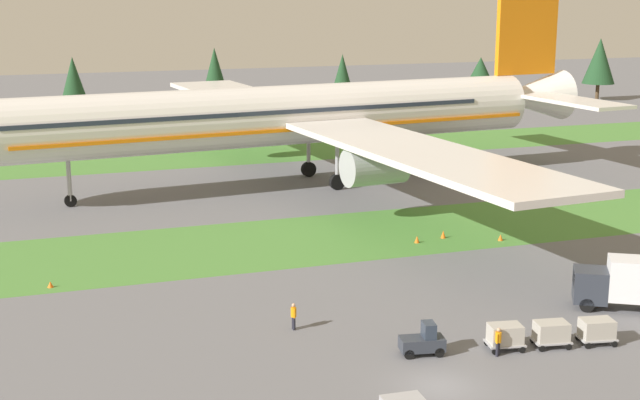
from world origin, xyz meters
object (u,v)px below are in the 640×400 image
at_px(taxiway_marker_1, 443,234).
at_px(catering_truck, 628,282).
at_px(cargo_dolly_third, 597,329).
at_px(ground_crew_marshaller, 294,315).
at_px(airliner, 305,114).
at_px(ground_crew_loader, 498,341).
at_px(taxiway_marker_0, 417,239).
at_px(cargo_dolly_lead, 505,335).
at_px(baggage_tug, 423,341).
at_px(taxiway_marker_3, 500,237).
at_px(taxiway_marker_2, 50,284).
at_px(cargo_dolly_second, 551,332).

bearing_deg(taxiway_marker_1, catering_truck, -79.76).
height_order(cargo_dolly_third, ground_crew_marshaller, ground_crew_marshaller).
bearing_deg(airliner, catering_truck, -175.10).
distance_m(ground_crew_loader, taxiway_marker_0, 24.23).
bearing_deg(cargo_dolly_third, catering_truck, -41.68).
xyz_separation_m(cargo_dolly_lead, cargo_dolly_third, (5.71, -1.01, 0.00)).
relative_size(baggage_tug, cargo_dolly_lead, 1.15).
xyz_separation_m(taxiway_marker_1, taxiway_marker_3, (4.31, -2.27, -0.07)).
bearing_deg(taxiway_marker_2, catering_truck, -25.43).
bearing_deg(taxiway_marker_1, airliner, 100.53).
xyz_separation_m(cargo_dolly_third, taxiway_marker_1, (1.90, 24.45, -0.58)).
xyz_separation_m(catering_truck, taxiway_marker_3, (0.68, 17.82, -1.69)).
xyz_separation_m(cargo_dolly_third, taxiway_marker_0, (-0.88, 23.83, -0.62)).
distance_m(cargo_dolly_second, taxiway_marker_0, 23.42).
xyz_separation_m(cargo_dolly_second, taxiway_marker_1, (4.76, 23.95, -0.58)).
relative_size(cargo_dolly_third, taxiway_marker_1, 3.59).
height_order(cargo_dolly_lead, taxiway_marker_2, cargo_dolly_lead).
bearing_deg(cargo_dolly_lead, baggage_tug, 90.00).
distance_m(cargo_dolly_lead, ground_crew_marshaller, 13.11).
relative_size(cargo_dolly_second, ground_crew_marshaller, 1.40).
bearing_deg(taxiway_marker_2, baggage_tug, -44.36).
height_order(airliner, catering_truck, airliner).
height_order(taxiway_marker_2, taxiway_marker_3, taxiway_marker_3).
height_order(baggage_tug, catering_truck, catering_truck).
distance_m(taxiway_marker_0, taxiway_marker_3, 7.27).
bearing_deg(taxiway_marker_0, ground_crew_marshaller, -135.27).
distance_m(cargo_dolly_second, catering_truck, 9.29).
height_order(airliner, cargo_dolly_lead, airliner).
bearing_deg(taxiway_marker_1, taxiway_marker_3, -27.82).
bearing_deg(taxiway_marker_3, taxiway_marker_1, 152.18).
bearing_deg(catering_truck, taxiway_marker_2, 95.54).
distance_m(cargo_dolly_third, taxiway_marker_2, 37.76).
bearing_deg(taxiway_marker_3, catering_truck, -92.18).
xyz_separation_m(taxiway_marker_0, taxiway_marker_3, (7.08, -1.65, -0.03)).
height_order(ground_crew_loader, taxiway_marker_3, ground_crew_loader).
distance_m(airliner, taxiway_marker_2, 40.13).
distance_m(airliner, catering_truck, 45.96).
bearing_deg(taxiway_marker_0, cargo_dolly_third, -87.89).
relative_size(cargo_dolly_lead, ground_crew_marshaller, 1.40).
distance_m(baggage_tug, taxiway_marker_3, 26.39).
bearing_deg(ground_crew_loader, taxiway_marker_0, 33.59).
distance_m(cargo_dolly_second, cargo_dolly_third, 2.90).
distance_m(catering_truck, taxiway_marker_0, 20.56).
bearing_deg(taxiway_marker_2, ground_crew_marshaller, -43.58).
distance_m(baggage_tug, taxiway_marker_1, 25.83).
xyz_separation_m(cargo_dolly_second, cargo_dolly_third, (2.86, -0.51, 0.00)).
relative_size(cargo_dolly_third, catering_truck, 0.34).
height_order(cargo_dolly_lead, taxiway_marker_1, cargo_dolly_lead).
bearing_deg(cargo_dolly_second, taxiway_marker_2, 62.99).
distance_m(ground_crew_loader, taxiway_marker_2, 32.39).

